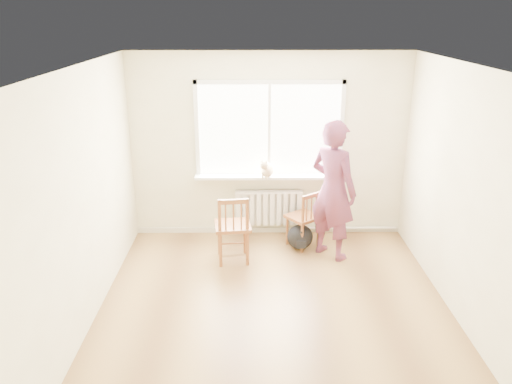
{
  "coord_description": "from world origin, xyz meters",
  "views": [
    {
      "loc": [
        -0.26,
        -4.76,
        3.2
      ],
      "look_at": [
        -0.2,
        1.2,
        1.03
      ],
      "focal_mm": 35.0,
      "sensor_mm": 36.0,
      "label": 1
    }
  ],
  "objects_px": {
    "person": "(333,190)",
    "cat": "(267,169)",
    "chair_right": "(305,219)",
    "backpack": "(300,237)",
    "chair_left": "(233,229)"
  },
  "relations": [
    {
      "from": "person",
      "to": "backpack",
      "type": "relative_size",
      "value": 5.21
    },
    {
      "from": "person",
      "to": "cat",
      "type": "xyz_separation_m",
      "value": [
        -0.87,
        0.59,
        0.11
      ]
    },
    {
      "from": "chair_left",
      "to": "cat",
      "type": "relative_size",
      "value": 2.25
    },
    {
      "from": "chair_right",
      "to": "person",
      "type": "relative_size",
      "value": 0.44
    },
    {
      "from": "backpack",
      "to": "cat",
      "type": "bearing_deg",
      "value": 140.13
    },
    {
      "from": "chair_right",
      "to": "backpack",
      "type": "bearing_deg",
      "value": 7.8
    },
    {
      "from": "chair_right",
      "to": "backpack",
      "type": "distance_m",
      "value": 0.26
    },
    {
      "from": "person",
      "to": "backpack",
      "type": "xyz_separation_m",
      "value": [
        -0.4,
        0.19,
        -0.77
      ]
    },
    {
      "from": "chair_left",
      "to": "chair_right",
      "type": "bearing_deg",
      "value": -162.38
    },
    {
      "from": "chair_right",
      "to": "cat",
      "type": "distance_m",
      "value": 0.9
    },
    {
      "from": "chair_right",
      "to": "chair_left",
      "type": "bearing_deg",
      "value": -12.97
    },
    {
      "from": "backpack",
      "to": "chair_right",
      "type": "bearing_deg",
      "value": 44.63
    },
    {
      "from": "person",
      "to": "cat",
      "type": "relative_size",
      "value": 4.52
    },
    {
      "from": "person",
      "to": "backpack",
      "type": "height_order",
      "value": "person"
    },
    {
      "from": "chair_right",
      "to": "person",
      "type": "bearing_deg",
      "value": 103.31
    }
  ]
}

